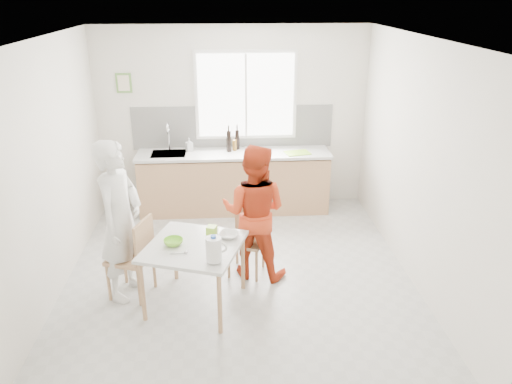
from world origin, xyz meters
TOP-DOWN VIEW (x-y plane):
  - ground at (0.00, 0.00)m, footprint 4.50×4.50m
  - room_shell at (0.00, 0.00)m, footprint 4.50×4.50m
  - window at (0.20, 2.23)m, footprint 1.50×0.06m
  - backsplash at (0.00, 2.24)m, footprint 3.00×0.02m
  - picture_frame at (-1.55, 2.23)m, footprint 0.22×0.03m
  - kitchen_counter at (-0.00, 1.95)m, footprint 2.84×0.64m
  - dining_table at (-0.47, -0.50)m, footprint 1.17×1.17m
  - chair_left at (-1.12, -0.28)m, footprint 0.53×0.53m
  - chair_far at (0.11, 0.17)m, footprint 0.49×0.49m
  - person_white at (-1.25, -0.24)m, footprint 0.61×0.75m
  - person_red at (0.19, 0.08)m, footprint 0.93×0.82m
  - bowl_green at (-0.68, -0.48)m, footprint 0.25×0.25m
  - bowl_white at (-0.11, -0.35)m, footprint 0.26×0.26m
  - milk_jug at (-0.25, -0.86)m, footprint 0.21×0.15m
  - green_box at (-0.29, -0.26)m, footprint 0.13×0.13m
  - spoon at (-0.62, -0.68)m, footprint 0.16×0.02m
  - cutting_board at (0.93, 1.84)m, footprint 0.40×0.32m
  - wine_bottle_a at (-0.07, 1.99)m, footprint 0.07×0.07m
  - wine_bottle_b at (0.06, 2.11)m, footprint 0.07×0.07m
  - jar_amber at (0.02, 2.04)m, footprint 0.06×0.06m
  - soap_bottle at (-0.65, 2.06)m, footprint 0.12×0.12m

SIDE VIEW (x-z plane):
  - ground at x=0.00m, z-range 0.00..0.00m
  - kitchen_counter at x=0.00m, z-range -0.27..1.10m
  - chair_far at x=0.11m, z-range 0.04..0.88m
  - chair_left at x=-1.12m, z-range 0.05..0.96m
  - dining_table at x=-0.47m, z-range 0.28..0.99m
  - spoon at x=-0.62m, z-range 0.72..0.73m
  - bowl_white at x=-0.11m, z-range 0.71..0.76m
  - bowl_green at x=-0.68m, z-range 0.71..0.77m
  - green_box at x=-0.29m, z-range 0.71..0.80m
  - person_red at x=0.19m, z-range 0.00..1.59m
  - milk_jug at x=-0.25m, z-range 0.72..0.99m
  - person_white at x=-1.25m, z-range 0.00..1.77m
  - cutting_board at x=0.93m, z-range 0.92..0.93m
  - jar_amber at x=0.02m, z-range 0.92..1.08m
  - soap_bottle at x=-0.65m, z-range 0.92..1.12m
  - wine_bottle_b at x=0.06m, z-range 0.92..1.22m
  - wine_bottle_a at x=-0.07m, z-range 0.92..1.24m
  - backsplash at x=0.00m, z-range 0.90..1.55m
  - room_shell at x=0.00m, z-range -0.61..3.89m
  - window at x=0.20m, z-range 1.05..2.35m
  - picture_frame at x=-1.55m, z-range 1.76..2.04m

